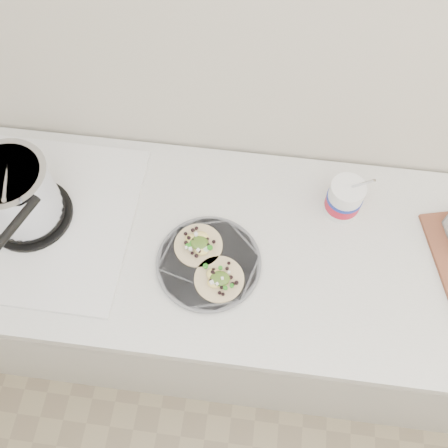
# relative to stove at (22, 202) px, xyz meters

# --- Properties ---
(counter) EXTENTS (2.44, 0.66, 0.90)m
(counter) POSITION_rel_stove_xyz_m (0.73, 0.00, -0.54)
(counter) COLOR beige
(counter) RESTS_ON ground
(stove) EXTENTS (0.59, 0.55, 0.28)m
(stove) POSITION_rel_stove_xyz_m (0.00, 0.00, 0.00)
(stove) COLOR silver
(stove) RESTS_ON counter
(taco_plate) EXTENTS (0.29, 0.29, 0.04)m
(taco_plate) POSITION_rel_stove_xyz_m (0.53, -0.08, -0.08)
(taco_plate) COLOR #5C5E64
(taco_plate) RESTS_ON counter
(tub) EXTENTS (0.10, 0.10, 0.23)m
(tub) POSITION_rel_stove_xyz_m (0.89, 0.14, -0.02)
(tub) COLOR white
(tub) RESTS_ON counter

